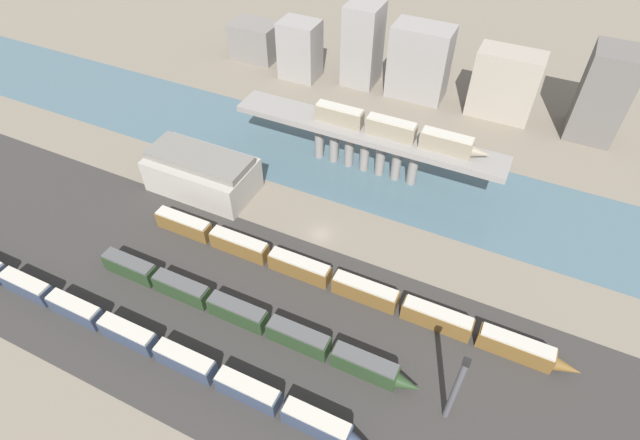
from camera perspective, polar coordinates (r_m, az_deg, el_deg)
ground_plane at (r=101.42m, az=0.07°, el=-1.63°), size 400.00×400.00×0.00m
railbed_yard at (r=88.47m, az=-6.73°, el=-11.85°), size 280.00×42.00×0.01m
river_water at (r=117.46m, az=4.99°, el=5.88°), size 320.00×26.72×0.01m
bridge at (r=112.38m, az=5.25°, el=9.22°), size 61.58×8.05×10.81m
train_on_bridge at (r=108.30m, az=8.70°, el=10.17°), size 38.58×2.71×4.07m
train_yard_near at (r=93.01m, az=-23.17°, el=-10.87°), size 94.94×2.75×3.79m
train_yard_mid at (r=87.72m, az=-8.71°, el=-10.65°), size 61.48×2.84×3.94m
train_yard_far at (r=91.04m, az=2.07°, el=-7.04°), size 81.76×2.71×3.94m
warehouse_building at (r=111.96m, az=-13.34°, el=5.31°), size 23.01×12.57×9.25m
signal_tower at (r=75.49m, az=15.21°, el=-18.22°), size 1.00×0.91×16.13m
city_block_far_left at (r=162.59m, az=-7.39°, el=19.68°), size 13.71×9.74×10.72m
city_block_left at (r=149.48m, az=-2.31°, el=18.85°), size 10.82×8.35×16.32m
city_block_center at (r=145.88m, az=4.90°, el=19.36°), size 9.19×9.83×22.32m
city_block_right at (r=141.87m, az=11.30°, el=17.28°), size 15.47×9.08×19.58m
city_block_far_right at (r=139.49m, az=20.34°, el=14.33°), size 16.02×8.47×17.38m
city_block_tall at (r=139.66m, az=29.66°, el=12.36°), size 10.94×11.25×22.33m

